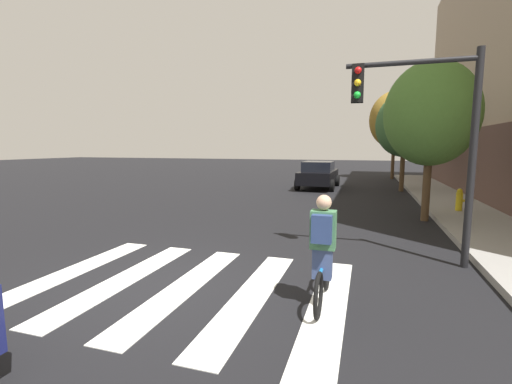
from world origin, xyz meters
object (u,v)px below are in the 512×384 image
Objects in this scene: cyclist at (323,251)px; street_tree_mid at (405,125)px; sedan_mid at (318,174)px; traffic_light_near at (427,122)px; street_tree_near at (431,114)px; fire_hydrant at (459,200)px; street_tree_far at (395,120)px.

cyclist is 0.33× the size of street_tree_mid.
cyclist reaches higher than sedan_mid.
traffic_light_near is 12.54m from street_tree_mid.
traffic_light_near is 0.84× the size of street_tree_near.
street_tree_near is (0.76, 4.62, 0.53)m from traffic_light_near.
street_tree_near reaches higher than traffic_light_near.
street_tree_mid reaches higher than fire_hydrant.
sedan_mid is 8.75m from fire_hydrant.
street_tree_near reaches higher than sedan_mid.
fire_hydrant is at bearing 66.71° from cyclist.
fire_hydrant is 3.45m from street_tree_near.
traffic_light_near is (1.66, 2.56, 2.02)m from cyclist.
street_tree_far is (-0.00, 15.66, 0.95)m from street_tree_near.
street_tree_far is at bearing 83.96° from cyclist.
sedan_mid is 0.87× the size of street_tree_mid.
street_tree_far is at bearing 87.85° from traffic_light_near.
street_tree_mid is 7.82m from street_tree_far.
street_tree_far is (4.47, 7.64, 3.54)m from sedan_mid.
sedan_mid is 5.76× the size of fire_hydrant.
street_tree_near is 0.78× the size of street_tree_far.
street_tree_near is at bearing -131.89° from fire_hydrant.
street_tree_mid is (0.73, 12.50, 0.64)m from traffic_light_near.
street_tree_near is at bearing 71.38° from cyclist.
street_tree_mid is at bearing 81.00° from cyclist.
sedan_mid is 9.54m from street_tree_near.
sedan_mid is 0.89× the size of street_tree_near.
fire_hydrant is at bearing -84.79° from street_tree_far.
street_tree_far is at bearing 59.65° from sedan_mid.
sedan_mid reaches higher than fire_hydrant.
street_tree_far is at bearing 90.01° from street_tree_near.
street_tree_near is (2.42, 7.18, 2.54)m from cyclist.
traffic_light_near is 20.35m from street_tree_far.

